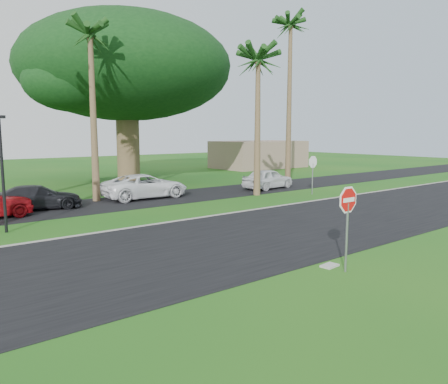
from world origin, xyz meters
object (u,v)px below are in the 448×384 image
at_px(car_minivan, 145,186).
at_px(car_pickup, 268,179).
at_px(car_dark, 38,198).
at_px(stop_sign_far, 313,167).
at_px(stop_sign_near, 348,211).

bearing_deg(car_minivan, car_pickup, -98.06).
bearing_deg(car_dark, stop_sign_far, -96.04).
height_order(stop_sign_near, car_minivan, stop_sign_near).
distance_m(stop_sign_near, car_dark, 16.68).
bearing_deg(car_minivan, stop_sign_near, 173.06).
bearing_deg(stop_sign_near, stop_sign_far, 43.73).
xyz_separation_m(stop_sign_near, car_pickup, (11.19, 14.77, -1.06)).
bearing_deg(car_pickup, stop_sign_far, 177.60).
relative_size(stop_sign_far, car_minivan, 0.50).
distance_m(car_dark, car_minivan, 6.23).
bearing_deg(car_dark, stop_sign_near, -153.80).
xyz_separation_m(stop_sign_near, car_minivan, (2.26, 16.20, -1.05)).
relative_size(stop_sign_far, car_pickup, 0.63).
distance_m(stop_sign_far, car_pickup, 3.93).
xyz_separation_m(stop_sign_near, car_dark, (-3.97, 16.16, -1.15)).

